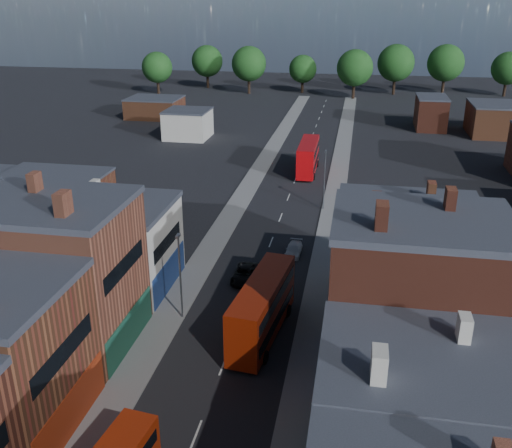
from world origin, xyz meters
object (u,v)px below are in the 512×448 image
at_px(bus_1, 262,307).
at_px(bus_2, 308,156).
at_px(car_2, 244,274).
at_px(car_3, 294,250).

relative_size(bus_1, bus_2, 1.02).
bearing_deg(bus_1, car_2, 116.76).
distance_m(car_2, car_3, 8.10).
height_order(bus_2, car_2, bus_2).
bearing_deg(bus_2, bus_1, -89.32).
relative_size(bus_2, car_2, 2.41).
bearing_deg(bus_1, bus_2, 97.77).
bearing_deg(car_2, bus_2, 86.91).
distance_m(bus_1, car_3, 16.70).
bearing_deg(car_3, bus_1, -90.39).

